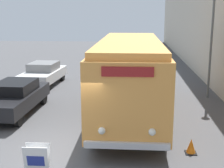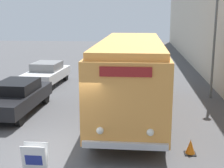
{
  "view_description": "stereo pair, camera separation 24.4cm",
  "coord_description": "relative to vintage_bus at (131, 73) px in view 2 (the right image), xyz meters",
  "views": [
    {
      "loc": [
        2.11,
        -9.28,
        4.43
      ],
      "look_at": [
        1.34,
        1.6,
        1.93
      ],
      "focal_mm": 50.0,
      "sensor_mm": 36.0,
      "label": 1
    },
    {
      "loc": [
        2.35,
        -9.26,
        4.43
      ],
      "look_at": [
        1.34,
        1.6,
        1.93
      ],
      "focal_mm": 50.0,
      "sensor_mm": 36.0,
      "label": 2
    }
  ],
  "objects": [
    {
      "name": "ground_plane",
      "position": [
        -1.94,
        -3.95,
        -1.89
      ],
      "size": [
        80.0,
        80.0,
        0.0
      ],
      "primitive_type": "plane",
      "color": "#4C4C4F"
    },
    {
      "name": "building_wall_right",
      "position": [
        4.94,
        6.05,
        2.36
      ],
      "size": [
        0.3,
        60.0,
        8.5
      ],
      "color": "beige",
      "rests_on": "ground_plane"
    },
    {
      "name": "vintage_bus",
      "position": [
        0.0,
        0.0,
        0.0
      ],
      "size": [
        2.66,
        9.54,
        3.32
      ],
      "color": "black",
      "rests_on": "ground_plane"
    },
    {
      "name": "sign_board",
      "position": [
        -2.47,
        -5.46,
        -1.45
      ],
      "size": [
        0.7,
        0.34,
        0.9
      ],
      "color": "gray",
      "rests_on": "ground_plane"
    },
    {
      "name": "streetlamp",
      "position": [
        4.15,
        3.26,
        2.06
      ],
      "size": [
        0.36,
        0.36,
        6.03
      ],
      "color": "#595E60",
      "rests_on": "ground_plane"
    },
    {
      "name": "parked_car_near",
      "position": [
        -5.11,
        -0.11,
        -1.13
      ],
      "size": [
        1.94,
        4.61,
        1.44
      ],
      "rotation": [
        0.0,
        0.0,
        -0.03
      ],
      "color": "black",
      "rests_on": "ground_plane"
    },
    {
      "name": "parked_car_mid",
      "position": [
        -5.48,
        5.61,
        -1.16
      ],
      "size": [
        2.12,
        4.24,
        1.4
      ],
      "rotation": [
        0.0,
        0.0,
        -0.06
      ],
      "color": "black",
      "rests_on": "ground_plane"
    },
    {
      "name": "traffic_cone",
      "position": [
        2.05,
        -3.75,
        -1.65
      ],
      "size": [
        0.36,
        0.36,
        0.49
      ],
      "color": "black",
      "rests_on": "ground_plane"
    }
  ]
}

